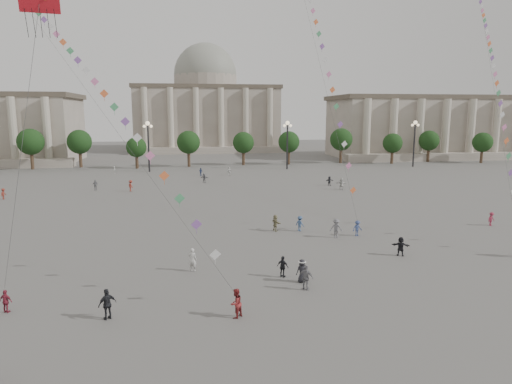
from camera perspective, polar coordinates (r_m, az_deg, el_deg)
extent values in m
plane|color=#5C5A56|center=(32.13, 5.03, -12.71)|extent=(360.00, 360.00, 0.00)
cube|color=gray|center=(148.68, 25.03, 7.25)|extent=(80.00, 22.00, 16.00)
cube|color=brown|center=(148.68, 25.28, 10.56)|extent=(81.60, 22.44, 1.20)
cube|color=gray|center=(138.43, 27.79, 4.01)|extent=(84.00, 4.00, 2.00)
cube|color=gray|center=(158.98, -6.23, 8.93)|extent=(46.00, 30.00, 20.00)
cube|color=brown|center=(159.18, -6.30, 12.75)|extent=(46.92, 30.60, 1.20)
cube|color=gray|center=(142.43, -5.85, 5.22)|extent=(48.30, 4.00, 2.00)
cylinder|color=gray|center=(159.29, -6.31, 13.43)|extent=(21.00, 21.00, 5.00)
sphere|color=gray|center=(159.47, -6.33, 14.33)|extent=(21.00, 21.00, 21.00)
cylinder|color=#3A291D|center=(112.81, -26.72, 3.41)|extent=(0.70, 0.70, 3.52)
sphere|color=black|center=(112.53, -26.86, 5.27)|extent=(5.12, 5.12, 5.12)
cylinder|color=#3A291D|center=(109.71, -20.74, 3.67)|extent=(0.70, 0.70, 3.52)
sphere|color=black|center=(109.42, -20.86, 5.59)|extent=(5.12, 5.12, 5.12)
cylinder|color=#3A291D|center=(107.86, -14.48, 3.90)|extent=(0.70, 0.70, 3.52)
sphere|color=black|center=(107.56, -14.57, 5.85)|extent=(5.12, 5.12, 5.12)
cylinder|color=#3A291D|center=(107.32, -8.08, 4.09)|extent=(0.70, 0.70, 3.52)
sphere|color=black|center=(107.03, -8.13, 6.05)|extent=(5.12, 5.12, 5.12)
cylinder|color=#3A291D|center=(108.13, -1.70, 4.22)|extent=(0.70, 0.70, 3.52)
sphere|color=black|center=(107.83, -1.71, 6.17)|extent=(5.12, 5.12, 5.12)
cylinder|color=#3A291D|center=(110.24, 4.52, 4.30)|extent=(0.70, 0.70, 3.52)
sphere|color=black|center=(109.95, 4.55, 6.21)|extent=(5.12, 5.12, 5.12)
cylinder|color=#3A291D|center=(113.59, 10.44, 4.33)|extent=(0.70, 0.70, 3.52)
sphere|color=black|center=(113.31, 10.50, 6.18)|extent=(5.12, 5.12, 5.12)
cylinder|color=#3A291D|center=(118.07, 15.97, 4.32)|extent=(0.70, 0.70, 3.52)
sphere|color=black|center=(117.79, 16.05, 6.10)|extent=(5.12, 5.12, 5.12)
cylinder|color=#3A291D|center=(123.55, 21.05, 4.27)|extent=(0.70, 0.70, 3.52)
sphere|color=black|center=(123.29, 21.15, 5.97)|extent=(5.12, 5.12, 5.12)
cylinder|color=#3A291D|center=(129.91, 25.66, 4.20)|extent=(0.70, 0.70, 3.52)
sphere|color=black|center=(129.67, 25.78, 5.82)|extent=(5.12, 5.12, 5.12)
cylinder|color=#262628|center=(99.37, -13.28, 5.35)|extent=(0.36, 0.36, 10.00)
sphere|color=#FFE5B2|center=(99.13, -13.40, 8.34)|extent=(0.90, 0.90, 0.90)
sphere|color=#FFE5B2|center=(99.20, -13.79, 7.98)|extent=(0.60, 0.60, 0.60)
sphere|color=#FFE5B2|center=(99.09, -12.98, 8.01)|extent=(0.60, 0.60, 0.60)
cylinder|color=#262628|center=(101.53, 3.93, 5.67)|extent=(0.36, 0.36, 10.00)
sphere|color=#FFE5B2|center=(101.29, 3.96, 8.61)|extent=(0.90, 0.90, 0.90)
sphere|color=#FFE5B2|center=(101.15, 3.57, 8.27)|extent=(0.60, 0.60, 0.60)
sphere|color=#FFE5B2|center=(101.46, 4.35, 8.27)|extent=(0.60, 0.60, 0.60)
cylinder|color=#262628|center=(111.99, 19.15, 5.54)|extent=(0.36, 0.36, 10.00)
sphere|color=#FFE5B2|center=(111.77, 19.30, 8.20)|extent=(0.90, 0.90, 0.90)
sphere|color=#FFE5B2|center=(111.46, 18.96, 7.91)|extent=(0.60, 0.60, 0.60)
sphere|color=#FFE5B2|center=(112.11, 19.60, 7.88)|extent=(0.60, 0.60, 0.60)
imported|color=#354679|center=(91.73, -6.93, 2.53)|extent=(0.91, 0.92, 1.56)
imported|color=maroon|center=(75.34, -29.03, -0.20)|extent=(0.87, 1.16, 1.60)
imported|color=black|center=(41.96, 17.64, -6.49)|extent=(1.63, 1.12, 1.69)
imported|color=silver|center=(91.76, -3.40, 2.64)|extent=(1.46, 1.50, 1.71)
imported|color=slate|center=(46.28, 9.98, -4.49)|extent=(1.42, 1.06, 1.95)
imported|color=silver|center=(75.55, 10.61, 1.02)|extent=(1.86, 0.93, 1.92)
imported|color=maroon|center=(56.82, 27.34, -3.01)|extent=(1.11, 0.86, 1.51)
imported|color=black|center=(79.43, 9.16, 1.37)|extent=(1.55, 0.79, 1.60)
imported|color=beige|center=(98.58, -17.26, 2.66)|extent=(0.42, 0.59, 1.53)
imported|color=slate|center=(82.08, -6.48, 1.74)|extent=(1.64, 1.19, 1.71)
imported|color=beige|center=(36.56, -7.94, -8.37)|extent=(0.81, 0.71, 1.88)
imported|color=slate|center=(78.14, -19.45, 0.82)|extent=(0.98, 0.42, 1.67)
imported|color=maroon|center=(75.26, -15.38, 0.76)|extent=(1.21, 1.36, 1.82)
imported|color=#354F78|center=(48.45, 5.51, -3.94)|extent=(1.10, 1.20, 1.62)
imported|color=gray|center=(48.27, 2.44, -3.88)|extent=(1.01, 1.70, 1.74)
imported|color=maroon|center=(33.09, -28.79, -11.89)|extent=(0.94, 0.65, 1.48)
imported|color=black|center=(35.04, 3.37, -9.31)|extent=(0.98, 0.95, 1.64)
imported|color=slate|center=(32.75, 6.27, -10.58)|extent=(1.13, 0.95, 1.82)
imported|color=black|center=(29.63, -18.08, -13.18)|extent=(1.20, 0.99, 1.92)
imported|color=maroon|center=(28.50, -2.53, -13.72)|extent=(1.12, 1.11, 1.82)
imported|color=#354577|center=(47.41, 12.55, -4.45)|extent=(1.14, 0.80, 1.61)
imported|color=black|center=(34.14, 5.76, -9.78)|extent=(0.93, 0.70, 1.74)
cone|color=white|center=(33.90, 5.78, -8.58)|extent=(0.52, 0.52, 0.14)
cylinder|color=white|center=(33.92, 5.78, -8.68)|extent=(0.60, 0.60, 0.02)
cube|color=white|center=(34.18, 6.23, -10.34)|extent=(0.22, 0.10, 0.35)
cube|color=red|center=(30.91, -25.46, 20.55)|extent=(2.26, 0.90, 1.02)
cylinder|color=#3F3F3F|center=(30.68, -27.28, 4.57)|extent=(0.02, 0.02, 17.24)
cylinder|color=#3F3F3F|center=(54.56, -22.85, 15.01)|extent=(0.02, 0.02, 69.97)
cube|color=silver|center=(29.32, -5.12, -7.80)|extent=(0.76, 0.25, 0.76)
cube|color=#8853A6|center=(30.70, -7.45, -4.03)|extent=(0.76, 0.25, 0.76)
cube|color=#479A64|center=(32.27, -9.53, -0.80)|extent=(0.76, 0.25, 0.76)
cube|color=orange|center=(33.98, -11.41, 2.00)|extent=(0.76, 0.25, 0.76)
cube|color=pink|center=(35.81, -13.10, 4.45)|extent=(0.76, 0.25, 0.76)
cube|color=silver|center=(37.72, -14.64, 6.59)|extent=(0.76, 0.25, 0.76)
cube|color=#8853A6|center=(39.70, -16.03, 8.47)|extent=(0.76, 0.25, 0.76)
cube|color=#479A64|center=(41.74, -17.30, 10.12)|extent=(0.76, 0.25, 0.76)
cube|color=orange|center=(43.83, -18.46, 11.59)|extent=(0.76, 0.25, 0.76)
cube|color=pink|center=(45.96, -19.52, 12.89)|extent=(0.76, 0.25, 0.76)
cube|color=silver|center=(48.13, -20.49, 14.06)|extent=(0.76, 0.25, 0.76)
cube|color=#8853A6|center=(50.32, -21.39, 15.10)|extent=(0.76, 0.25, 0.76)
cube|color=#479A64|center=(52.54, -22.22, 16.03)|extent=(0.76, 0.25, 0.76)
cube|color=orange|center=(54.77, -22.98, 16.88)|extent=(0.76, 0.25, 0.76)
cube|color=pink|center=(57.03, -23.69, 17.64)|extent=(0.76, 0.25, 0.76)
cube|color=silver|center=(59.30, -24.36, 18.33)|extent=(0.76, 0.25, 0.76)
cube|color=#8853A6|center=(61.58, -24.97, 18.96)|extent=(0.76, 0.25, 0.76)
cube|color=#479A64|center=(63.88, -25.55, 19.53)|extent=(0.76, 0.25, 0.76)
cube|color=orange|center=(66.18, -26.09, 20.06)|extent=(0.76, 0.25, 0.76)
cube|color=pink|center=(68.49, -26.60, 20.54)|extent=(0.76, 0.25, 0.76)
cylinder|color=#3F3F3F|center=(69.40, 6.41, 21.58)|extent=(0.02, 0.02, 67.84)
cube|color=orange|center=(48.18, 12.04, 0.22)|extent=(0.76, 0.25, 0.76)
cube|color=pink|center=(49.38, 11.51, 3.24)|extent=(0.76, 0.25, 0.76)
cube|color=silver|center=(50.73, 10.98, 5.91)|extent=(0.76, 0.25, 0.76)
cube|color=#8853A6|center=(52.19, 10.48, 8.31)|extent=(0.76, 0.25, 0.76)
cube|color=#479A64|center=(53.74, 10.00, 10.50)|extent=(0.76, 0.25, 0.76)
cube|color=orange|center=(55.37, 9.54, 12.49)|extent=(0.76, 0.25, 0.76)
cube|color=pink|center=(57.05, 9.10, 14.33)|extent=(0.76, 0.25, 0.76)
cube|color=silver|center=(58.79, 8.67, 16.01)|extent=(0.76, 0.25, 0.76)
cube|color=#8853A6|center=(60.58, 8.26, 17.57)|extent=(0.76, 0.25, 0.76)
cube|color=#479A64|center=(62.40, 7.87, 19.00)|extent=(0.76, 0.25, 0.76)
cube|color=orange|center=(64.27, 7.50, 20.33)|extent=(0.76, 0.25, 0.76)
cube|color=pink|center=(66.16, 7.14, 21.57)|extent=(0.76, 0.25, 0.76)
cube|color=silver|center=(68.07, 6.79, 22.71)|extent=(0.76, 0.25, 0.76)
cylinder|color=#3F3F3F|center=(67.61, 27.46, 12.43)|extent=(0.02, 0.02, 55.94)
cube|color=#8853A6|center=(50.35, 29.27, 2.15)|extent=(0.76, 0.25, 0.76)
cube|color=#479A64|center=(52.13, 29.04, 3.98)|extent=(0.76, 0.25, 0.76)
cube|color=orange|center=(53.97, 28.83, 5.62)|extent=(0.76, 0.25, 0.76)
cube|color=pink|center=(55.85, 28.62, 7.12)|extent=(0.76, 0.25, 0.76)
cube|color=silver|center=(57.77, 28.43, 8.48)|extent=(0.76, 0.25, 0.76)
cube|color=#8853A6|center=(59.72, 28.24, 9.73)|extent=(0.76, 0.25, 0.76)
cube|color=#479A64|center=(61.69, 28.06, 10.88)|extent=(0.76, 0.25, 0.76)
cube|color=orange|center=(63.69, 27.89, 11.94)|extent=(0.76, 0.25, 0.76)
cube|color=pink|center=(65.70, 27.73, 12.92)|extent=(0.76, 0.25, 0.76)
cube|color=silver|center=(67.74, 27.58, 13.82)|extent=(0.76, 0.25, 0.76)
cube|color=#8853A6|center=(69.79, 27.43, 14.66)|extent=(0.76, 0.25, 0.76)
cube|color=#479A64|center=(71.85, 27.29, 15.44)|extent=(0.76, 0.25, 0.76)
cube|color=orange|center=(73.92, 27.15, 16.17)|extent=(0.76, 0.25, 0.76)
cube|color=pink|center=(76.00, 27.03, 16.85)|extent=(0.76, 0.25, 0.76)
cube|color=silver|center=(78.09, 26.90, 17.48)|extent=(0.76, 0.25, 0.76)
cube|color=#8853A6|center=(80.19, 26.78, 18.08)|extent=(0.76, 0.25, 0.76)
cube|color=#479A64|center=(82.30, 26.67, 18.64)|extent=(0.76, 0.25, 0.76)
cube|color=orange|center=(84.41, 26.56, 19.16)|extent=(0.76, 0.25, 0.76)
cube|color=pink|center=(86.53, 26.46, 19.65)|extent=(0.76, 0.25, 0.76)
cube|color=silver|center=(88.65, 26.36, 20.12)|extent=(0.76, 0.25, 0.76)
cube|color=#8853A6|center=(90.78, 26.26, 20.56)|extent=(0.76, 0.25, 0.76)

